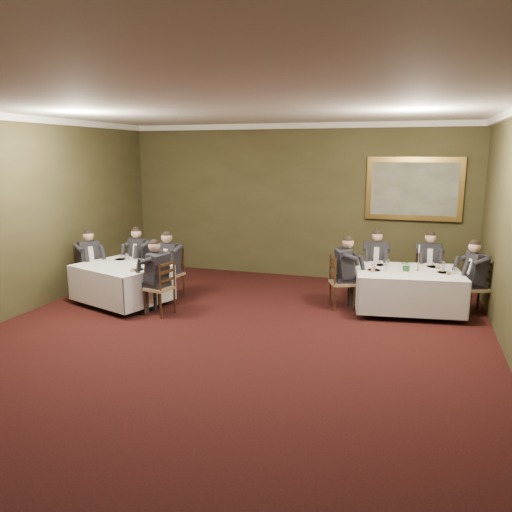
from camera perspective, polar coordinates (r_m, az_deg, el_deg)
The scene contains 27 objects.
ground at distance 7.35m, azimuth -4.93°, elevation -11.17°, with size 10.00×10.00×0.00m, color black.
ceiling at distance 6.80m, azimuth -5.47°, elevation 17.12°, with size 8.00×10.00×0.10m, color silver.
back_wall at distance 11.60m, azimuth 4.49°, elevation 6.22°, with size 8.00×0.10×3.50m, color #36331B.
crown_molding at distance 6.80m, azimuth -5.46°, elevation 16.62°, with size 8.00×10.00×0.12m.
table_main at distance 9.51m, azimuth 16.90°, elevation -3.44°, with size 2.05×1.68×0.67m.
table_second at distance 9.86m, azimuth -15.06°, elevation -2.81°, with size 1.98×1.74×0.67m.
chair_main_backleft at distance 10.42m, azimuth 13.45°, elevation -2.89°, with size 0.47×0.45×1.00m.
diner_main_backleft at distance 10.36m, azimuth 13.51°, elevation -1.68°, with size 0.44×0.50×1.35m.
chair_main_backright at distance 10.55m, azimuth 18.89°, elevation -3.03°, with size 0.50×0.48×1.00m.
diner_main_backright at distance 10.48m, azimuth 18.98°, elevation -1.84°, with size 0.47×0.54×1.35m.
chair_main_endleft at distance 9.46m, azimuth 9.72°, elevation -4.21°, with size 0.56×0.57×1.00m.
diner_main_endleft at distance 9.41m, azimuth 9.83°, elevation -2.87°, with size 0.60×0.56×1.35m.
chair_main_endright at distance 9.79m, azimuth 23.73°, elevation -4.52°, with size 0.56×0.57×1.00m.
diner_main_endright at distance 9.73m, azimuth 23.78°, elevation -3.23°, with size 0.60×0.55×1.35m.
chair_sec_backleft at distance 10.76m, azimuth -12.96°, elevation -2.41°, with size 0.52×0.51×1.00m.
diner_sec_backleft at distance 10.70m, azimuth -13.06°, elevation -1.23°, with size 0.50×0.56×1.35m.
chair_sec_backright at distance 10.11m, azimuth -9.67°, elevation -3.17°, with size 0.50×0.48×1.00m.
diner_sec_backright at distance 10.05m, azimuth -9.75°, elevation -1.93°, with size 0.47×0.53×1.35m.
chair_sec_endright at distance 9.13m, azimuth -10.88°, elevation -4.85°, with size 0.50×0.52×1.00m.
diner_sec_endright at distance 9.07m, azimuth -10.99°, elevation -3.45°, with size 0.55×0.49×1.35m.
chair_sec_endleft at distance 10.72m, azimuth -18.51°, elevation -2.77°, with size 0.57×0.58×1.00m.
diner_sec_endleft at distance 10.66m, azimuth -18.56°, elevation -1.59°, with size 0.61×0.57×1.35m.
centerpiece at distance 9.36m, azimuth 16.86°, elevation -0.97°, with size 0.21×0.18×0.23m, color #2D5926.
candlestick at distance 9.44m, azimuth 18.07°, elevation -0.54°, with size 0.07×0.07×0.49m.
place_setting_table_main at distance 9.78m, azimuth 14.13°, elevation -0.79°, with size 0.33×0.31×0.14m.
place_setting_table_second at distance 10.33m, azimuth -14.88°, elevation -0.17°, with size 0.33×0.31×0.14m.
painting at distance 11.20m, azimuth 17.61°, elevation 7.32°, with size 1.98×0.09×1.34m.
Camera 1 is at (2.64, -6.24, 2.85)m, focal length 35.00 mm.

